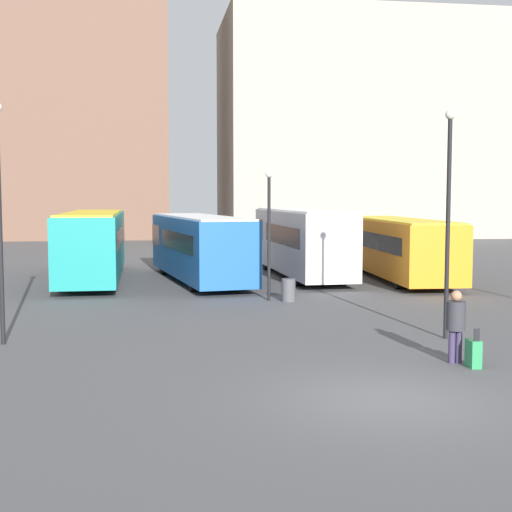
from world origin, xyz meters
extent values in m
plane|color=#4C4C4F|center=(0.00, 0.00, 0.00)|extent=(160.00, 160.00, 0.00)
cube|color=brown|center=(-12.70, 56.05, 18.20)|extent=(19.94, 10.33, 36.40)
cube|color=tan|center=(16.72, 56.05, 10.46)|extent=(27.99, 15.12, 20.93)
cube|color=#19847F|center=(-7.10, 20.92, 1.70)|extent=(2.61, 12.45, 2.80)
cube|color=black|center=(-7.14, 26.01, 2.05)|extent=(2.56, 2.30, 1.06)
cube|color=black|center=(-7.09, 19.80, 2.05)|extent=(2.60, 7.97, 0.84)
cube|color=yellow|center=(-7.10, 20.92, 3.14)|extent=(2.41, 12.20, 0.08)
cylinder|color=black|center=(-7.13, 24.77, 0.54)|extent=(2.41, 1.11, 1.09)
cylinder|color=black|center=(-7.07, 17.07, 0.54)|extent=(2.41, 1.11, 1.09)
cube|color=#1E56A3|center=(-2.25, 19.70, 1.61)|extent=(4.19, 11.26, 2.66)
cube|color=black|center=(-2.94, 24.16, 1.94)|extent=(2.84, 2.39, 1.01)
cube|color=black|center=(-2.09, 18.72, 1.94)|extent=(3.61, 7.35, 0.80)
cube|color=white|center=(-2.25, 19.70, 2.97)|extent=(3.96, 11.02, 0.08)
cylinder|color=black|center=(-2.77, 23.07, 0.50)|extent=(2.54, 1.36, 1.00)
cylinder|color=black|center=(-1.72, 16.33, 0.50)|extent=(2.54, 1.36, 1.00)
cube|color=silver|center=(2.77, 20.88, 1.75)|extent=(2.79, 11.29, 2.90)
cube|color=black|center=(2.61, 25.47, 2.11)|extent=(2.52, 2.14, 1.10)
cube|color=black|center=(2.80, 19.87, 2.11)|extent=(2.69, 7.26, 0.87)
cube|color=white|center=(2.77, 20.88, 3.24)|extent=(2.59, 11.06, 0.08)
cylinder|color=black|center=(2.65, 24.35, 0.54)|extent=(2.35, 1.16, 1.08)
cylinder|color=black|center=(2.89, 17.40, 0.54)|extent=(2.35, 1.16, 1.08)
cube|color=orange|center=(7.10, 19.15, 1.52)|extent=(3.10, 11.33, 2.49)
cube|color=black|center=(7.32, 23.75, 1.84)|extent=(2.70, 2.18, 0.95)
cube|color=black|center=(7.05, 18.14, 1.84)|extent=(2.93, 7.30, 0.75)
cube|color=yellow|center=(7.10, 19.15, 2.81)|extent=(2.88, 11.10, 0.08)
cylinder|color=black|center=(7.27, 22.62, 0.50)|extent=(2.50, 1.12, 1.01)
cylinder|color=black|center=(6.93, 15.67, 0.50)|extent=(2.50, 1.12, 1.01)
cylinder|color=#382D4C|center=(2.49, 2.67, 0.39)|extent=(0.16, 0.16, 0.78)
cylinder|color=#382D4C|center=(2.66, 2.67, 0.39)|extent=(0.16, 0.16, 0.78)
cylinder|color=#2D2D33|center=(2.57, 2.67, 1.12)|extent=(0.46, 0.46, 0.68)
sphere|color=#9E7051|center=(2.57, 2.67, 1.59)|extent=(0.26, 0.26, 0.26)
cube|color=#28844C|center=(2.81, 2.21, 0.32)|extent=(0.25, 0.43, 0.64)
cube|color=black|center=(2.80, 2.07, 0.79)|extent=(0.13, 0.03, 0.29)
cylinder|color=black|center=(3.54, 5.46, 3.01)|extent=(0.12, 0.12, 6.02)
sphere|color=beige|center=(3.54, 5.46, 6.11)|extent=(0.28, 0.28, 0.28)
cylinder|color=black|center=(-0.09, 13.28, 2.33)|extent=(0.12, 0.12, 4.65)
sphere|color=beige|center=(-0.09, 13.28, 4.74)|extent=(0.28, 0.28, 0.28)
cylinder|color=black|center=(-8.37, 6.47, 3.06)|extent=(0.12, 0.12, 6.12)
cylinder|color=#47474C|center=(0.59, 12.90, 0.42)|extent=(0.52, 0.52, 0.85)
camera|label=1|loc=(-4.50, -12.93, 3.91)|focal=50.00mm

